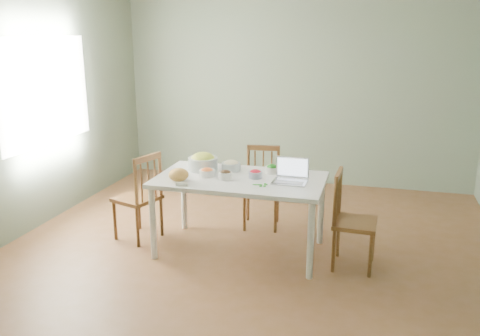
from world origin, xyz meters
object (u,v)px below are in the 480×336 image
(chair_left, at_px, (137,196))
(chair_right, at_px, (355,221))
(bowl_squash, at_px, (203,162))
(dining_table, at_px, (240,215))
(bread_boule, at_px, (179,175))
(chair_far, at_px, (262,188))
(laptop, at_px, (290,171))

(chair_left, xyz_separation_m, chair_right, (2.27, -0.08, -0.01))
(chair_right, xyz_separation_m, bowl_squash, (-1.57, 0.23, 0.40))
(dining_table, relative_size, chair_right, 1.78)
(chair_left, distance_m, bread_boule, 0.76)
(dining_table, relative_size, bread_boule, 8.49)
(chair_far, xyz_separation_m, bowl_squash, (-0.51, -0.51, 0.40))
(chair_far, xyz_separation_m, laptop, (0.44, -0.72, 0.43))
(bowl_squash, xyz_separation_m, laptop, (0.94, -0.21, 0.02))
(chair_right, relative_size, bowl_squash, 3.02)
(chair_left, relative_size, chair_right, 1.02)
(chair_far, distance_m, chair_right, 1.30)
(chair_right, height_order, bowl_squash, bowl_squash)
(dining_table, xyz_separation_m, bowl_squash, (-0.45, 0.18, 0.47))
(dining_table, height_order, chair_far, chair_far)
(chair_right, bearing_deg, bowl_squash, 84.01)
(chair_left, height_order, bread_boule, chair_left)
(chair_far, distance_m, laptop, 0.95)
(dining_table, bearing_deg, chair_far, 84.97)
(bowl_squash, bearing_deg, dining_table, -21.79)
(dining_table, xyz_separation_m, chair_right, (1.13, -0.06, 0.08))
(chair_far, relative_size, laptop, 2.83)
(dining_table, height_order, bowl_squash, bowl_squash)
(dining_table, height_order, chair_right, chair_right)
(chair_far, bearing_deg, dining_table, -102.56)
(dining_table, bearing_deg, bowl_squash, 158.21)
(dining_table, height_order, chair_left, chair_left)
(dining_table, relative_size, chair_far, 1.81)
(bowl_squash, height_order, laptop, laptop)
(dining_table, relative_size, bowl_squash, 5.38)
(chair_far, height_order, laptop, laptop)
(dining_table, bearing_deg, chair_right, -2.85)
(chair_left, xyz_separation_m, bowl_squash, (0.69, 0.15, 0.39))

